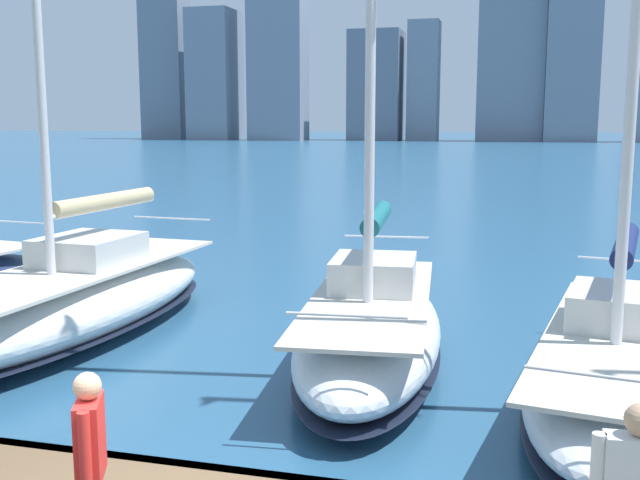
{
  "coord_description": "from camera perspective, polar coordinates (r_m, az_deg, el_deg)",
  "views": [
    {
      "loc": [
        -2.84,
        5.43,
        4.13
      ],
      "look_at": [
        0.24,
        -6.35,
        2.2
      ],
      "focal_mm": 42.0,
      "sensor_mm": 36.0,
      "label": 1
    }
  ],
  "objects": [
    {
      "name": "city_skyline",
      "position": [
        166.26,
        14.33,
        13.83
      ],
      "size": [
        171.61,
        19.2,
        50.84
      ],
      "color": "slate",
      "rests_on": "ground"
    },
    {
      "name": "sailboat_navy",
      "position": [
        12.08,
        21.64,
        -8.36
      ],
      "size": [
        3.71,
        8.19,
        12.52
      ],
      "color": "silver",
      "rests_on": "ground"
    },
    {
      "name": "sailboat_teal",
      "position": [
        12.64,
        3.91,
        -6.51
      ],
      "size": [
        2.97,
        7.28,
        11.5
      ],
      "color": "silver",
      "rests_on": "ground"
    },
    {
      "name": "sailboat_tan",
      "position": [
        15.32,
        -18.1,
        -4.17
      ],
      "size": [
        3.21,
        8.77,
        11.78
      ],
      "color": "white",
      "rests_on": "ground"
    },
    {
      "name": "person_red_shirt",
      "position": [
        6.32,
        -17.08,
        -15.2
      ],
      "size": [
        0.34,
        0.56,
        1.63
      ],
      "color": "#2D3347",
      "rests_on": "dock_pier"
    }
  ]
}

